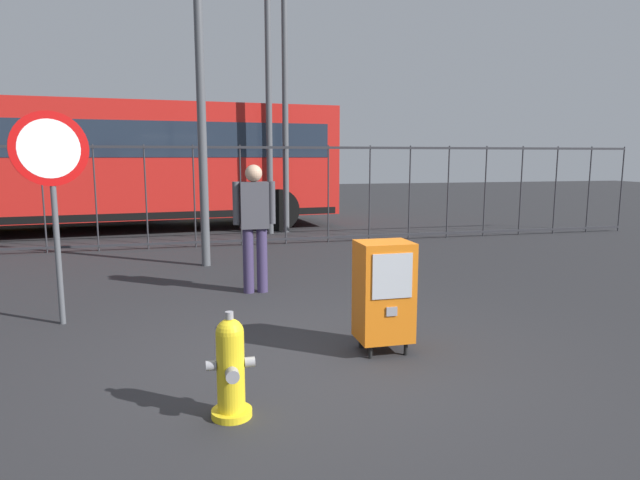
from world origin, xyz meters
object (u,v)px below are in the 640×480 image
Objects in this scene: stop_sign at (52,173)px; pedestrian at (254,221)px; bus_near at (115,159)px; street_light_near_left at (268,70)px; newspaper_box_primary at (384,291)px; street_light_far_right at (284,15)px; fire_hydrant at (231,368)px.

stop_sign is 2.44m from pedestrian.
stop_sign is at bearing -92.73° from bus_near.
pedestrian is 0.27× the size of street_light_near_left.
pedestrian is (-0.86, 2.49, 0.38)m from newspaper_box_primary.
newspaper_box_primary is at bearing -91.25° from street_light_near_left.
bus_near is at bearing 109.72° from pedestrian.
newspaper_box_primary is 9.21m from street_light_far_right.
newspaper_box_primary is (1.45, 0.95, 0.22)m from fire_hydrant.
newspaper_box_primary is at bearing -70.99° from pedestrian.
street_light_near_left is at bearing -27.37° from bus_near.
street_light_near_left is (0.17, 7.93, 3.11)m from newspaper_box_primary.
street_light_near_left reaches higher than bus_near.
newspaper_box_primary reaches higher than fire_hydrant.
bus_near reaches higher than pedestrian.
street_light_far_right is (1.44, 5.62, 3.95)m from pedestrian.
stop_sign is at bearing -119.01° from street_light_far_right.
pedestrian is at bearing 80.14° from fire_hydrant.
bus_near is (-0.29, 7.78, 0.11)m from stop_sign.
bus_near is 5.20m from street_light_far_right.
bus_near is 1.70× the size of street_light_near_left.
bus_near reaches higher than stop_sign.
fire_hydrant is 3.54m from pedestrian.
newspaper_box_primary is at bearing -75.34° from bus_near.
street_light_far_right is at bearing 75.68° from pedestrian.
newspaper_box_primary is 0.16× the size of street_light_near_left.
street_light_far_right is (0.58, 8.11, 4.32)m from newspaper_box_primary.
stop_sign is 1.34× the size of pedestrian.
newspaper_box_primary is 0.46× the size of stop_sign.
fire_hydrant is at bearing -146.78° from newspaper_box_primary.
street_light_near_left is at bearing 79.62° from fire_hydrant.
stop_sign is 8.15m from street_light_far_right.
pedestrian is at bearing 22.29° from stop_sign.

